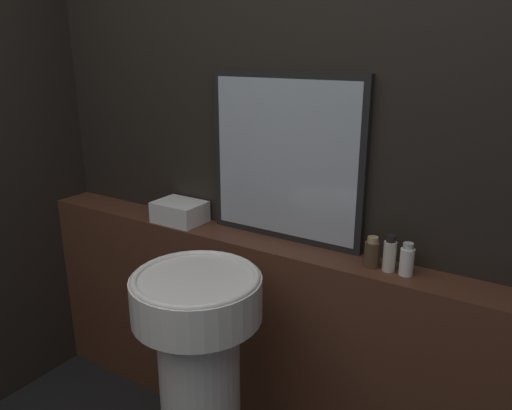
{
  "coord_description": "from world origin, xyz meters",
  "views": [
    {
      "loc": [
        0.94,
        -0.03,
        1.63
      ],
      "look_at": [
        -0.0,
        1.44,
        1.07
      ],
      "focal_mm": 35.0,
      "sensor_mm": 36.0,
      "label": 1
    }
  ],
  "objects": [
    {
      "name": "wall_back",
      "position": [
        0.0,
        1.65,
        1.25
      ],
      "size": [
        8.0,
        0.06,
        2.5
      ],
      "color": "black",
      "rests_on": "ground_plane"
    },
    {
      "name": "vanity_counter",
      "position": [
        0.0,
        1.53,
        0.45
      ],
      "size": [
        2.36,
        0.18,
        0.9
      ],
      "color": "#512D1E",
      "rests_on": "ground_plane"
    },
    {
      "name": "pedestal_sink",
      "position": [
        -0.0,
        1.08,
        0.55
      ],
      "size": [
        0.42,
        0.42,
        0.94
      ],
      "color": "white",
      "rests_on": "ground_plane"
    },
    {
      "name": "mirror",
      "position": [
        0.02,
        1.6,
        1.22
      ],
      "size": [
        0.65,
        0.03,
        0.65
      ],
      "color": "black",
      "rests_on": "vanity_counter"
    },
    {
      "name": "towel_stack",
      "position": [
        -0.46,
        1.53,
        0.94
      ],
      "size": [
        0.21,
        0.16,
        0.09
      ],
      "color": "white",
      "rests_on": "vanity_counter"
    },
    {
      "name": "shampoo_bottle",
      "position": [
        0.42,
        1.53,
        0.95
      ],
      "size": [
        0.05,
        0.05,
        0.11
      ],
      "color": "#4C3823",
      "rests_on": "vanity_counter"
    },
    {
      "name": "conditioner_bottle",
      "position": [
        0.48,
        1.53,
        0.96
      ],
      "size": [
        0.04,
        0.04,
        0.13
      ],
      "color": "beige",
      "rests_on": "vanity_counter"
    },
    {
      "name": "lotion_bottle",
      "position": [
        0.54,
        1.53,
        0.95
      ],
      "size": [
        0.05,
        0.05,
        0.11
      ],
      "color": "white",
      "rests_on": "vanity_counter"
    }
  ]
}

